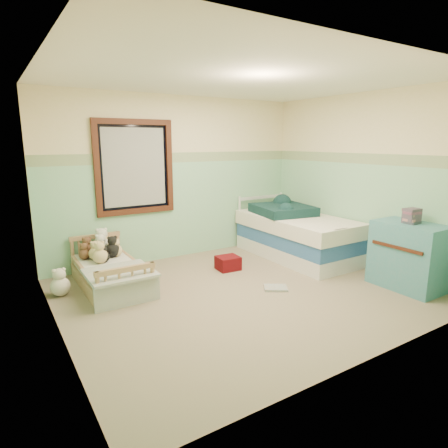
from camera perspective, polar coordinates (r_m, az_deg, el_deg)
floor at (r=4.78m, az=2.94°, el=-10.18°), size 4.20×3.60×0.02m
ceiling at (r=4.48m, az=3.32°, el=21.17°), size 4.20×3.60×0.02m
wall_back at (r=6.01m, az=-6.90°, el=6.78°), size 4.20×0.04×2.50m
wall_front at (r=3.18m, az=22.16°, el=1.09°), size 4.20×0.04×2.50m
wall_left at (r=3.68m, az=-24.68°, el=2.29°), size 0.04×3.60×2.50m
wall_right at (r=5.92m, az=20.07°, el=6.05°), size 0.04×3.60×2.50m
wainscot_mint at (r=6.06m, az=-6.72°, el=2.07°), size 4.20×0.01×1.50m
border_strip at (r=5.97m, az=-6.92°, el=9.88°), size 4.20×0.01×0.15m
window_frame at (r=5.69m, az=-13.22°, el=8.27°), size 1.16×0.06×1.36m
window_blinds at (r=5.70m, az=-13.25°, el=8.27°), size 0.92×0.01×1.12m
toddler_bed_frame at (r=5.12m, az=-16.66°, el=-8.00°), size 0.69×1.38×0.18m
toddler_mattress at (r=5.07m, az=-16.76°, el=-6.42°), size 0.63×1.32×0.12m
patchwork_quilt at (r=4.65m, az=-15.37°, el=-7.05°), size 0.75×0.69×0.03m
plush_bed_brown at (r=5.46m, az=-19.80°, el=-3.63°), size 0.18×0.18×0.18m
plush_bed_white at (r=5.49m, az=-17.79°, el=-3.05°), size 0.25×0.25×0.25m
plush_bed_tan at (r=5.26m, az=-18.74°, el=-4.20°), size 0.17×0.17×0.17m
plush_bed_dark at (r=5.31m, az=-16.34°, el=-3.75°), size 0.19×0.19×0.19m
plush_floor_cream at (r=5.02m, az=-23.35°, el=-8.59°), size 0.23×0.23×0.23m
plush_floor_tan at (r=4.76m, az=-16.78°, el=-9.21°), size 0.23×0.23×0.23m
twin_bed_frame at (r=6.22m, az=10.78°, el=-3.87°), size 0.98×1.96×0.22m
twin_boxspring at (r=6.16m, az=10.86°, el=-1.90°), size 0.98×1.96×0.22m
twin_mattress at (r=6.11m, az=10.94°, el=0.10°), size 1.02×1.99×0.22m
teal_blanket at (r=6.26m, az=8.81°, el=2.15°), size 0.97×1.01×0.14m
dresser at (r=5.30m, az=25.93°, el=-4.31°), size 0.52×0.83×0.83m
book_stack at (r=5.20m, az=26.33°, el=1.11°), size 0.20×0.16×0.18m
red_pillow at (r=5.52m, az=0.60°, el=-5.87°), size 0.33×0.30×0.19m
floor_book at (r=4.89m, az=7.75°, el=-9.46°), size 0.36×0.34×0.03m
extra_plush_0 at (r=5.32m, az=-20.18°, el=-4.24°), size 0.15×0.15×0.15m
extra_plush_1 at (r=5.49m, az=-17.64°, el=-3.34°), size 0.19×0.19×0.19m
extra_plush_2 at (r=5.33m, az=-15.89°, el=-3.84°), size 0.17×0.17×0.17m
extra_plush_3 at (r=5.09m, az=-18.09°, el=-4.57°), size 0.19×0.19×0.19m
extra_plush_4 at (r=5.38m, az=-17.93°, el=-3.57°), size 0.21×0.21×0.21m
extra_plush_5 at (r=5.12m, az=-17.59°, el=-4.69°), size 0.15×0.15×0.15m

